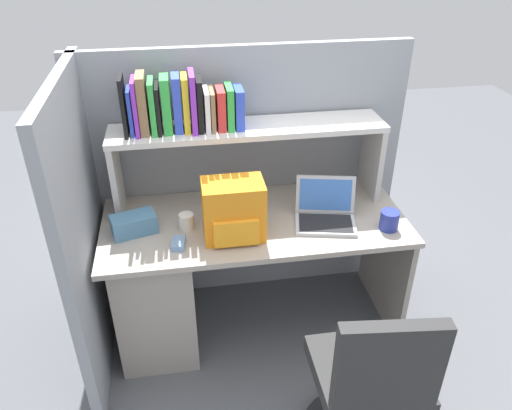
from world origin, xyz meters
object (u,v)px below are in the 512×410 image
Objects in this scene: computer_mouse at (179,243)px; tissue_box at (134,224)px; office_chair at (368,394)px; laptop at (325,213)px; paper_cup at (187,221)px; backpack at (234,211)px; snack_canister at (389,220)px.

computer_mouse is 0.27m from tissue_box.
tissue_box is at bearing -36.37° from office_chair.
laptop is 0.77m from computer_mouse.
office_chair is (0.70, -0.87, -0.38)m from paper_cup.
office_chair is at bearing -57.80° from tissue_box.
backpack reaches higher than laptop.
paper_cup is at bearing 79.50° from computer_mouse.
laptop is at bearing -3.61° from paper_cup.
snack_canister reaches higher than computer_mouse.
backpack is 1.36× the size of tissue_box.
snack_canister reaches higher than tissue_box.
tissue_box is 2.16× the size of snack_canister.
computer_mouse is at bearing -38.14° from office_chair.
laptop reaches higher than snack_canister.
paper_cup is 0.38× the size of tissue_box.
tissue_box is 1.36m from office_chair.
snack_canister is (1.02, -0.17, 0.01)m from paper_cup.
backpack reaches higher than paper_cup.
laptop is at bearing -85.37° from office_chair.
laptop is at bearing 14.64° from computer_mouse.
backpack is at bearing -173.36° from laptop.
paper_cup is (-0.23, 0.10, -0.10)m from backpack.
office_chair reaches higher than tissue_box.
office_chair reaches higher than snack_canister.
computer_mouse is at bearing -50.85° from tissue_box.
office_chair is at bearing -37.30° from computer_mouse.
laptop is 4.26× the size of paper_cup.
backpack reaches higher than computer_mouse.
paper_cup reaches higher than computer_mouse.
laptop reaches higher than computer_mouse.
computer_mouse is at bearing -172.30° from laptop.
laptop is 0.92m from office_chair.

